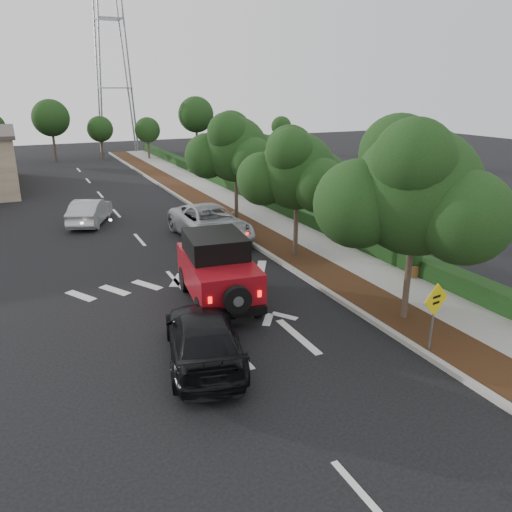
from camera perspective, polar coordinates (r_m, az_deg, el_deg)
ground at (r=14.40m, az=-2.22°, el=-10.76°), size 120.00×120.00×0.00m
curb at (r=26.33m, az=-3.37°, el=3.27°), size 0.20×70.00×0.15m
planting_strip at (r=26.71m, az=-1.38°, el=3.49°), size 1.80×70.00×0.12m
sidewalk at (r=27.51m, az=2.24°, el=3.93°), size 2.00×70.00×0.12m
hedge at (r=28.09m, az=4.79°, el=4.90°), size 0.80×70.00×0.80m
transmission_tower at (r=60.94m, az=-15.27°, el=11.42°), size 7.00×4.00×28.00m
street_tree_near at (r=16.80m, az=16.46°, el=-7.05°), size 3.80×3.80×5.92m
street_tree_mid at (r=22.04m, az=4.47°, el=-0.08°), size 3.20×3.20×5.32m
street_tree_far at (r=27.61m, az=-2.23°, el=3.86°), size 3.40×3.40×5.62m
red_jeep at (r=17.18m, az=-4.55°, el=-1.34°), size 2.56×4.80×2.38m
silver_suv_ahead at (r=24.45m, az=-5.25°, el=3.78°), size 2.93×5.93×1.62m
black_suv_oncoming at (r=13.70m, az=-6.03°, el=-9.22°), size 3.00×5.08×1.38m
silver_sedan_oncoming at (r=28.63m, az=-18.45°, el=4.86°), size 2.95×4.44×1.38m
speed_hump_sign at (r=14.43m, az=19.74°, el=-5.62°), size 0.95×0.14×2.03m
terracotta_planter at (r=20.15m, az=17.59°, el=-0.51°), size 0.63×0.63×1.10m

